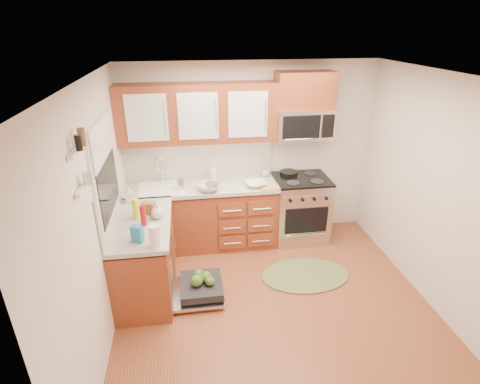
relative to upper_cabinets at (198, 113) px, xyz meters
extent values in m
plane|color=brown|center=(0.73, -1.57, -1.88)|extent=(3.50, 3.50, 0.00)
plane|color=white|center=(0.73, -1.57, 0.62)|extent=(3.50, 3.50, 0.00)
cube|color=beige|center=(0.73, 0.18, -0.62)|extent=(3.50, 0.04, 2.50)
cube|color=beige|center=(0.73, -3.33, -0.62)|extent=(3.50, 0.04, 2.50)
cube|color=beige|center=(-1.02, -1.57, -0.62)|extent=(0.04, 3.50, 2.50)
cube|color=beige|center=(2.48, -1.57, -0.62)|extent=(0.04, 3.50, 2.50)
cube|color=brown|center=(0.00, -0.12, -1.45)|extent=(2.05, 0.60, 0.85)
cube|color=brown|center=(-0.72, -1.05, -1.45)|extent=(0.60, 1.25, 0.85)
cube|color=#B2AFA3|center=(0.00, -0.14, -0.97)|extent=(2.07, 0.64, 0.05)
cube|color=#B2AFA3|center=(-0.71, -1.05, -0.97)|extent=(0.64, 1.27, 0.05)
cube|color=#B0AF9E|center=(0.00, 0.16, -0.67)|extent=(2.05, 0.02, 0.57)
cube|color=#B0AF9E|center=(-1.01, -1.05, -0.67)|extent=(0.02, 1.25, 0.57)
cube|color=brown|center=(1.41, 0.00, 0.26)|extent=(0.76, 0.35, 0.47)
cube|color=white|center=(-0.98, -1.07, 0.00)|extent=(0.02, 0.96, 0.40)
cube|color=white|center=(-0.99, -1.92, 0.17)|extent=(0.04, 0.40, 0.03)
cube|color=white|center=(-0.99, -1.92, -0.12)|extent=(0.04, 0.40, 0.03)
cylinder|color=black|center=(1.26, 0.02, -0.90)|extent=(0.34, 0.34, 0.05)
cylinder|color=silver|center=(0.14, -0.35, -0.89)|extent=(0.25, 0.25, 0.11)
cube|color=#B08350|center=(0.91, -0.35, -0.94)|extent=(0.28, 0.18, 0.02)
cylinder|color=silver|center=(-0.27, -0.26, -0.86)|extent=(0.12, 0.12, 0.17)
cylinder|color=white|center=(-0.52, -1.59, -0.83)|extent=(0.12, 0.12, 0.24)
cylinder|color=yellow|center=(-0.77, -0.96, -0.83)|extent=(0.08, 0.08, 0.24)
cylinder|color=#A60D12|center=(-0.67, -1.13, -0.83)|extent=(0.06, 0.06, 0.23)
cube|color=brown|center=(-0.64, -0.86, -0.88)|extent=(0.16, 0.13, 0.14)
cube|color=#236BA3|center=(-0.71, -1.48, -0.86)|extent=(0.13, 0.11, 0.18)
imported|color=#999999|center=(0.72, -0.28, -0.92)|extent=(0.30, 0.30, 0.07)
imported|color=#999999|center=(0.09, -0.32, -0.90)|extent=(0.33, 0.33, 0.09)
imported|color=#999999|center=(0.93, 0.07, -0.90)|extent=(0.13, 0.13, 0.09)
imported|color=#999999|center=(0.17, -0.02, -0.82)|extent=(0.13, 0.13, 0.26)
imported|color=#999999|center=(-0.90, -0.52, -0.85)|extent=(0.10, 0.10, 0.21)
imported|color=#999999|center=(-0.53, -1.00, -0.86)|extent=(0.16, 0.16, 0.19)
camera|label=1|loc=(-0.16, -4.81, 1.06)|focal=28.00mm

